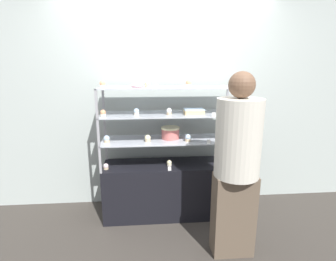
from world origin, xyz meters
The scene contains 29 objects.
ground_plane centered at (0.00, 0.00, 0.00)m, with size 20.00×20.00×0.00m, color #38332D.
back_wall centered at (0.00, 0.37, 1.30)m, with size 8.00×0.05×2.60m.
display_base centered at (0.00, 0.00, 0.31)m, with size 1.46×0.45×0.63m.
display_riser_lower centered at (0.00, 0.00, 0.90)m, with size 1.46×0.45×0.29m.
display_riser_middle centered at (0.00, 0.00, 1.19)m, with size 1.46×0.45×0.29m.
display_riser_upper centered at (0.00, 0.00, 1.48)m, with size 1.46×0.45×0.29m.
layer_cake_centerpiece centered at (0.03, 0.03, 0.99)m, with size 0.21×0.21×0.13m.
sheet_cake_frosted centered at (0.28, -0.05, 1.24)m, with size 0.21×0.16×0.06m.
cupcake_0 centered at (-0.68, -0.10, 0.66)m, with size 0.06×0.06×0.07m.
cupcake_1 centered at (0.01, -0.06, 0.66)m, with size 0.06×0.06×0.07m.
cupcake_2 centered at (0.69, -0.09, 0.66)m, with size 0.06×0.06×0.07m.
price_tag_0 centered at (0.00, -0.20, 0.65)m, with size 0.04×0.00×0.04m.
cupcake_3 centered at (-0.66, -0.07, 0.96)m, with size 0.06×0.06×0.08m.
cupcake_4 centered at (-0.23, -0.08, 0.96)m, with size 0.06×0.06×0.08m.
cupcake_5 centered at (0.21, -0.09, 0.96)m, with size 0.06×0.06×0.08m.
cupcake_6 centered at (0.66, -0.05, 0.96)m, with size 0.06×0.06×0.08m.
price_tag_1 centered at (0.42, -0.20, 0.94)m, with size 0.04×0.00×0.04m.
cupcake_7 centered at (-0.68, -0.11, 1.24)m, with size 0.06×0.06×0.07m.
cupcake_8 centered at (-0.34, -0.05, 1.24)m, with size 0.06×0.06×0.07m.
cupcake_9 centered at (0.01, -0.06, 1.24)m, with size 0.06×0.06×0.07m.
cupcake_10 centered at (0.66, -0.07, 1.24)m, with size 0.06×0.06×0.07m.
price_tag_2 centered at (0.45, -0.20, 1.23)m, with size 0.04×0.00×0.04m.
cupcake_11 centered at (-0.67, -0.06, 1.53)m, with size 0.06×0.06×0.07m.
cupcake_12 centered at (-0.22, -0.06, 1.53)m, with size 0.06×0.06×0.07m.
cupcake_13 centered at (0.21, -0.04, 1.53)m, with size 0.06×0.06×0.07m.
cupcake_14 centered at (0.67, -0.08, 1.53)m, with size 0.06×0.06×0.07m.
price_tag_3 centered at (-0.13, -0.20, 1.52)m, with size 0.04×0.00×0.04m.
donut_glazed centered at (-0.33, 0.00, 1.52)m, with size 0.13×0.13×0.03m.
customer_figure centered at (0.54, -0.71, 0.90)m, with size 0.39×0.39×1.68m.
Camera 1 is at (-0.23, -2.80, 1.72)m, focal length 28.00 mm.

